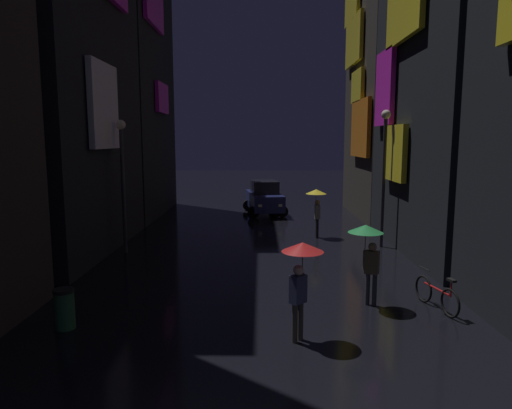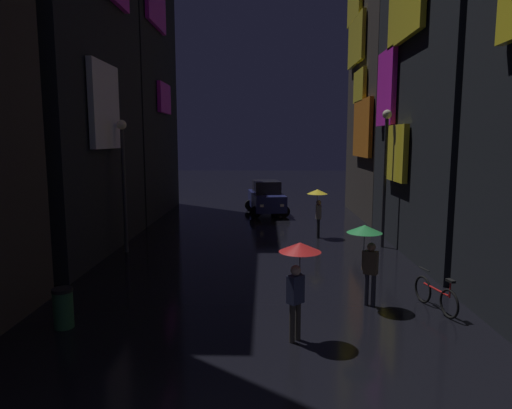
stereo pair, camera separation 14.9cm
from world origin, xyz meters
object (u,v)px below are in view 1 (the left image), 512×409
Objects in this scene: pedestrian_foreground_left_green at (368,242)px; pedestrian_midstreet_centre_yellow at (317,200)px; streetlamp_left_far at (122,170)px; trash_bin at (65,309)px; car_distant at (264,198)px; pedestrian_near_crossing_red at (301,264)px; bicycle_parked_at_storefront at (437,295)px; streetlamp_right_far at (384,162)px.

pedestrian_foreground_left_green is 8.37m from pedestrian_midstreet_centre_yellow.
trash_bin is (0.70, -7.08, -2.70)m from streetlamp_left_far.
pedestrian_foreground_left_green reaches higher than car_distant.
trash_bin is (-6.90, -9.92, -1.20)m from pedestrian_midstreet_centre_yellow.
pedestrian_near_crossing_red is 1.00× the size of pedestrian_foreground_left_green.
trash_bin is (-7.19, -1.56, -1.20)m from pedestrian_foreground_left_green.
bicycle_parked_at_storefront reaches higher than trash_bin.
streetlamp_left_far is at bearing -174.13° from streetlamp_right_far.
streetlamp_left_far is at bearing 128.42° from pedestrian_near_crossing_red.
car_distant is 9.80m from streetlamp_right_far.
streetlamp_left_far is (-9.60, 5.82, 2.78)m from bicycle_parked_at_storefront.
streetlamp_right_far is at bearing -60.80° from car_distant.
streetlamp_left_far is (-7.89, 5.52, 1.50)m from pedestrian_foreground_left_green.
pedestrian_near_crossing_red is 1.00× the size of pedestrian_midstreet_centre_yellow.
bicycle_parked_at_storefront is 8.99m from trash_bin.
streetlamp_right_far is at bearing 65.11° from pedestrian_near_crossing_red.
car_distant reaches higher than trash_bin.
streetlamp_left_far is (-5.37, -9.30, 2.24)m from car_distant.
streetlamp_left_far is (-7.60, -2.85, 1.50)m from pedestrian_midstreet_centre_yellow.
pedestrian_foreground_left_green is 9.74m from streetlamp_left_far.
streetlamp_right_far is (4.63, -8.28, 2.47)m from car_distant.
pedestrian_foreground_left_green is at bearing 12.24° from trash_bin.
pedestrian_near_crossing_red is 0.39× the size of streetlamp_right_far.
bicycle_parked_at_storefront is 15.72m from car_distant.
trash_bin is at bearing -124.82° from pedestrian_midstreet_centre_yellow.
streetlamp_left_far reaches higher than pedestrian_foreground_left_green.
pedestrian_near_crossing_red is at bearing -87.85° from car_distant.
streetlamp_left_far is 7.60m from trash_bin.
streetlamp_left_far reaches higher than trash_bin.
pedestrian_near_crossing_red is at bearing -132.40° from pedestrian_foreground_left_green.
pedestrian_midstreet_centre_yellow is 0.49× the size of car_distant.
streetlamp_left_far is at bearing 95.65° from trash_bin.
pedestrian_foreground_left_green is at bearing -107.87° from streetlamp_right_far.
pedestrian_midstreet_centre_yellow is at bearing -70.97° from car_distant.
pedestrian_foreground_left_green is 7.09m from streetlamp_right_far.
trash_bin is (-5.31, 0.50, -1.20)m from pedestrian_near_crossing_red.
bicycle_parked_at_storefront is at bearing -74.38° from car_distant.
trash_bin is at bearing -105.93° from car_distant.
streetlamp_right_far is (3.99, 8.61, 1.73)m from pedestrian_near_crossing_red.
pedestrian_near_crossing_red reaches higher than bicycle_parked_at_storefront.
streetlamp_right_far is (2.40, -1.82, 1.73)m from pedestrian_midstreet_centre_yellow.
car_distant is at bearing 59.99° from streetlamp_left_far.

